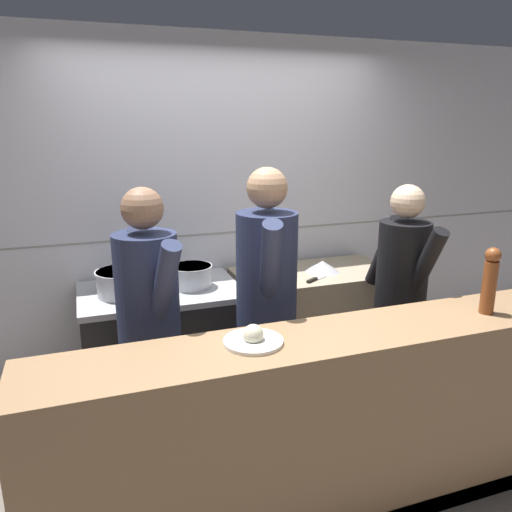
{
  "coord_description": "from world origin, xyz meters",
  "views": [
    {
      "loc": [
        -1.01,
        -2.26,
        1.99
      ],
      "look_at": [
        0.02,
        0.64,
        1.15
      ],
      "focal_mm": 35.0,
      "sensor_mm": 36.0,
      "label": 1
    }
  ],
  "objects": [
    {
      "name": "chef_line",
      "position": [
        0.9,
        0.32,
        0.9
      ],
      "size": [
        0.35,
        0.7,
        1.61
      ],
      "rotation": [
        0.0,
        0.0,
        0.08
      ],
      "color": "black",
      "rests_on": "ground_plane"
    },
    {
      "name": "oven_range",
      "position": [
        -0.55,
        1.0,
        0.44
      ],
      "size": [
        1.08,
        0.71,
        0.87
      ],
      "color": "#232326",
      "rests_on": "ground_plane"
    },
    {
      "name": "wall_back_tiled",
      "position": [
        0.0,
        1.4,
        1.3
      ],
      "size": [
        8.0,
        0.06,
        2.6
      ],
      "color": "silver",
      "rests_on": "ground_plane"
    },
    {
      "name": "prep_counter",
      "position": [
        0.61,
        1.0,
        0.44
      ],
      "size": [
        1.18,
        0.65,
        0.88
      ],
      "color": "gray",
      "rests_on": "ground_plane"
    },
    {
      "name": "sauce_pot",
      "position": [
        -0.34,
        0.97,
        0.96
      ],
      "size": [
        0.29,
        0.29,
        0.15
      ],
      "color": "#B7BABF",
      "rests_on": "oven_range"
    },
    {
      "name": "pepper_mill",
      "position": [
        0.97,
        -0.34,
        1.19
      ],
      "size": [
        0.08,
        0.08,
        0.36
      ],
      "color": "brown",
      "rests_on": "pass_counter"
    },
    {
      "name": "chefs_knife",
      "position": [
        0.56,
        0.83,
        0.89
      ],
      "size": [
        0.31,
        0.2,
        0.02
      ],
      "color": "#B7BABF",
      "rests_on": "prep_counter"
    },
    {
      "name": "chef_head_cook",
      "position": [
        -0.72,
        0.31,
        0.93
      ],
      "size": [
        0.42,
        0.72,
        1.67
      ],
      "rotation": [
        0.0,
        0.0,
        0.3
      ],
      "color": "black",
      "rests_on": "ground_plane"
    },
    {
      "name": "plated_dish_main",
      "position": [
        -0.32,
        -0.28,
        1.03
      ],
      "size": [
        0.28,
        0.28,
        0.1
      ],
      "color": "white",
      "rests_on": "pass_counter"
    },
    {
      "name": "chef_sous",
      "position": [
        -0.03,
        0.32,
        0.97
      ],
      "size": [
        0.44,
        0.76,
        1.74
      ],
      "rotation": [
        0.0,
        0.0,
        -0.27
      ],
      "color": "black",
      "rests_on": "ground_plane"
    },
    {
      "name": "mixing_bowl_steel",
      "position": [
        0.67,
        0.97,
        0.92
      ],
      "size": [
        0.26,
        0.26,
        0.08
      ],
      "color": "#B7BABF",
      "rests_on": "prep_counter"
    },
    {
      "name": "stock_pot",
      "position": [
        -0.8,
        0.96,
        0.97
      ],
      "size": [
        0.35,
        0.35,
        0.17
      ],
      "color": "#B7BABF",
      "rests_on": "oven_range"
    },
    {
      "name": "ground_plane",
      "position": [
        0.0,
        0.0,
        0.0
      ],
      "size": [
        14.0,
        14.0,
        0.0
      ],
      "primitive_type": "plane",
      "color": "#6B6056"
    },
    {
      "name": "pass_counter",
      "position": [
        0.06,
        -0.31,
        0.5
      ],
      "size": [
        2.86,
        0.45,
        1.0
      ],
      "color": "#93704C",
      "rests_on": "ground_plane"
    }
  ]
}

